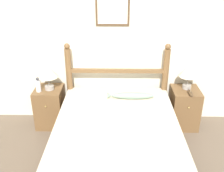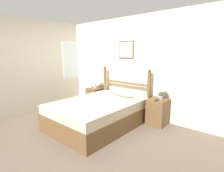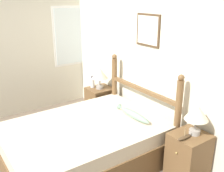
{
  "view_description": "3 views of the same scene",
  "coord_description": "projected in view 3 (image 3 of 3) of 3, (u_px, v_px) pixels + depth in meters",
  "views": [
    {
      "loc": [
        -0.01,
        -2.0,
        2.28
      ],
      "look_at": [
        -0.06,
        0.9,
        0.92
      ],
      "focal_mm": 42.0,
      "sensor_mm": 36.0,
      "label": 1
    },
    {
      "loc": [
        2.69,
        -2.13,
        1.63
      ],
      "look_at": [
        0.08,
        0.94,
        0.87
      ],
      "focal_mm": 28.0,
      "sensor_mm": 36.0,
      "label": 2
    },
    {
      "loc": [
        2.75,
        -0.91,
        2.19
      ],
      "look_at": [
        -0.01,
        1.02,
        1.02
      ],
      "focal_mm": 42.0,
      "sensor_mm": 36.0,
      "label": 3
    }
  ],
  "objects": [
    {
      "name": "nightstand_left",
      "position": [
        100.0,
        103.0,
        4.81
      ],
      "size": [
        0.4,
        0.46,
        0.6
      ],
      "color": "brown",
      "rests_on": "ground_plane"
    },
    {
      "name": "nightstand_right",
      "position": [
        188.0,
        156.0,
        3.24
      ],
      "size": [
        0.4,
        0.46,
        0.6
      ],
      "color": "brown",
      "rests_on": "ground_plane"
    },
    {
      "name": "model_boat",
      "position": [
        184.0,
        137.0,
        3.04
      ],
      "size": [
        0.06,
        0.22,
        0.15
      ],
      "color": "#4C3823",
      "rests_on": "nightstand_right"
    },
    {
      "name": "headboard",
      "position": [
        142.0,
        101.0,
        3.96
      ],
      "size": [
        1.51,
        0.09,
        1.27
      ],
      "color": "brown",
      "rests_on": "ground_plane"
    },
    {
      "name": "table_lamp_left",
      "position": [
        100.0,
        74.0,
        4.59
      ],
      "size": [
        0.29,
        0.29,
        0.39
      ],
      "color": "gray",
      "rests_on": "nightstand_left"
    },
    {
      "name": "bottle",
      "position": [
        92.0,
        82.0,
        4.72
      ],
      "size": [
        0.07,
        0.07,
        0.22
      ],
      "color": "white",
      "rests_on": "nightstand_left"
    },
    {
      "name": "bed",
      "position": [
        85.0,
        144.0,
        3.55
      ],
      "size": [
        1.51,
        2.08,
        0.56
      ],
      "color": "brown",
      "rests_on": "ground_plane"
    },
    {
      "name": "table_lamp_right",
      "position": [
        197.0,
        113.0,
        3.07
      ],
      "size": [
        0.29,
        0.29,
        0.39
      ],
      "color": "gray",
      "rests_on": "nightstand_right"
    },
    {
      "name": "fish_pillow",
      "position": [
        133.0,
        114.0,
        3.65
      ],
      "size": [
        0.65,
        0.1,
        0.1
      ],
      "color": "gray",
      "rests_on": "bed"
    },
    {
      "name": "wall_back",
      "position": [
        152.0,
        60.0,
        3.86
      ],
      "size": [
        6.4,
        0.08,
        2.55
      ],
      "color": "beige",
      "rests_on": "ground_plane"
    }
  ]
}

